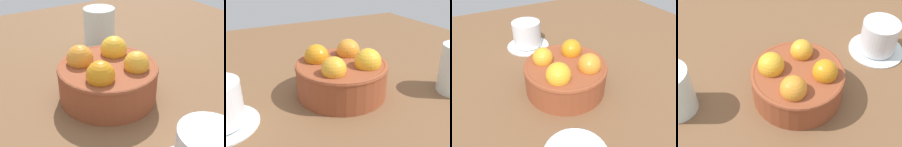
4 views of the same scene
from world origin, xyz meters
TOP-DOWN VIEW (x-y plane):
  - ground_plane at (0.00, 0.00)cm, footprint 112.34×116.51cm
  - terracotta_bowl at (0.05, 0.01)cm, footprint 17.00×17.00cm

SIDE VIEW (x-z plane):
  - ground_plane at x=0.00cm, z-range -3.38..0.00cm
  - terracotta_bowl at x=0.05cm, z-range -0.68..8.66cm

